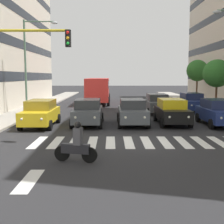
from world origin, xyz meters
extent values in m
plane|color=#262628|center=(0.00, 0.00, 0.00)|extent=(180.00, 180.00, 0.00)
cube|color=silver|center=(-4.05, 0.00, 0.00)|extent=(0.45, 2.80, 0.01)
cube|color=silver|center=(-3.15, 0.00, 0.00)|extent=(0.45, 2.80, 0.01)
cube|color=silver|center=(-2.25, 0.00, 0.00)|extent=(0.45, 2.80, 0.01)
cube|color=silver|center=(-1.35, 0.00, 0.00)|extent=(0.45, 2.80, 0.01)
cube|color=silver|center=(-0.45, 0.00, 0.00)|extent=(0.45, 2.80, 0.01)
cube|color=silver|center=(0.45, 0.00, 0.00)|extent=(0.45, 2.80, 0.01)
cube|color=silver|center=(1.35, 0.00, 0.00)|extent=(0.45, 2.80, 0.01)
cube|color=silver|center=(2.25, 0.00, 0.00)|extent=(0.45, 2.80, 0.01)
cube|color=silver|center=(3.15, 0.00, 0.00)|extent=(0.45, 2.80, 0.01)
cube|color=silver|center=(4.05, 0.00, 0.00)|extent=(0.45, 2.80, 0.01)
cube|color=silver|center=(4.95, 0.00, 0.00)|extent=(0.45, 2.80, 0.01)
cube|color=silver|center=(3.88, 5.50, 0.00)|extent=(0.50, 2.20, 0.01)
cube|color=navy|center=(-5.77, -5.12, 0.72)|extent=(1.80, 4.40, 0.80)
cube|color=#1D2547|center=(-5.77, -5.32, 1.42)|extent=(1.58, 2.46, 0.60)
cylinder|color=black|center=(-4.87, -3.67, 0.32)|extent=(0.22, 0.64, 0.64)
cylinder|color=black|center=(-6.67, -6.58, 0.32)|extent=(0.22, 0.64, 0.64)
cylinder|color=black|center=(-4.87, -6.58, 0.32)|extent=(0.22, 0.64, 0.64)
sphere|color=white|center=(-5.19, -2.97, 0.80)|extent=(0.18, 0.18, 0.18)
cube|color=black|center=(-2.79, -5.55, 0.72)|extent=(1.80, 4.40, 0.80)
cube|color=yellow|center=(-2.79, -5.75, 1.42)|extent=(1.58, 2.46, 0.60)
cylinder|color=black|center=(-3.69, -4.10, 0.32)|extent=(0.22, 0.64, 0.64)
cylinder|color=black|center=(-1.89, -4.10, 0.32)|extent=(0.22, 0.64, 0.64)
cylinder|color=black|center=(-3.69, -7.00, 0.32)|extent=(0.22, 0.64, 0.64)
cylinder|color=black|center=(-1.89, -7.00, 0.32)|extent=(0.22, 0.64, 0.64)
sphere|color=white|center=(-3.37, -3.40, 0.80)|extent=(0.18, 0.18, 0.18)
sphere|color=white|center=(-2.21, -3.40, 0.80)|extent=(0.18, 0.18, 0.18)
cube|color=#474C51|center=(-0.11, -5.38, 0.72)|extent=(1.80, 4.40, 0.80)
cube|color=#343639|center=(-0.11, -5.58, 1.42)|extent=(1.58, 2.46, 0.60)
cylinder|color=black|center=(-1.01, -3.92, 0.32)|extent=(0.22, 0.64, 0.64)
cylinder|color=black|center=(0.79, -3.92, 0.32)|extent=(0.22, 0.64, 0.64)
cylinder|color=black|center=(-1.01, -6.83, 0.32)|extent=(0.22, 0.64, 0.64)
cylinder|color=black|center=(0.79, -6.83, 0.32)|extent=(0.22, 0.64, 0.64)
sphere|color=white|center=(-0.69, -3.23, 0.80)|extent=(0.18, 0.18, 0.18)
sphere|color=white|center=(0.47, -3.23, 0.80)|extent=(0.18, 0.18, 0.18)
cube|color=#474C51|center=(2.88, -5.34, 0.72)|extent=(1.80, 4.40, 0.80)
cube|color=#343639|center=(2.88, -5.54, 1.42)|extent=(1.58, 2.46, 0.60)
cylinder|color=black|center=(1.98, -3.88, 0.32)|extent=(0.22, 0.64, 0.64)
cylinder|color=black|center=(3.78, -3.88, 0.32)|extent=(0.22, 0.64, 0.64)
cylinder|color=black|center=(1.98, -6.79, 0.32)|extent=(0.22, 0.64, 0.64)
cylinder|color=black|center=(3.78, -6.79, 0.32)|extent=(0.22, 0.64, 0.64)
sphere|color=white|center=(2.30, -3.19, 0.80)|extent=(0.18, 0.18, 0.18)
sphere|color=white|center=(3.46, -3.19, 0.80)|extent=(0.18, 0.18, 0.18)
cube|color=gold|center=(5.90, -4.68, 0.72)|extent=(1.80, 4.40, 0.80)
cube|color=olive|center=(5.90, -4.88, 1.42)|extent=(1.58, 2.46, 0.60)
cylinder|color=black|center=(5.00, -3.22, 0.32)|extent=(0.22, 0.64, 0.64)
cylinder|color=black|center=(6.80, -3.22, 0.32)|extent=(0.22, 0.64, 0.64)
cylinder|color=black|center=(5.00, -6.13, 0.32)|extent=(0.22, 0.64, 0.64)
cylinder|color=black|center=(6.80, -6.13, 0.32)|extent=(0.22, 0.64, 0.64)
sphere|color=white|center=(5.33, -2.53, 0.80)|extent=(0.18, 0.18, 0.18)
sphere|color=white|center=(6.48, -2.53, 0.80)|extent=(0.18, 0.18, 0.18)
cube|color=#474C51|center=(-2.71, -11.50, 0.72)|extent=(1.80, 4.40, 0.80)
cube|color=#343639|center=(-2.71, -11.70, 1.42)|extent=(1.58, 2.46, 0.60)
cylinder|color=black|center=(-3.61, -10.05, 0.32)|extent=(0.22, 0.64, 0.64)
cylinder|color=black|center=(-1.81, -10.05, 0.32)|extent=(0.22, 0.64, 0.64)
cylinder|color=black|center=(-3.61, -12.95, 0.32)|extent=(0.22, 0.64, 0.64)
cylinder|color=black|center=(-1.81, -12.95, 0.32)|extent=(0.22, 0.64, 0.64)
sphere|color=white|center=(-3.28, -9.35, 0.80)|extent=(0.18, 0.18, 0.18)
sphere|color=white|center=(-2.13, -9.35, 0.80)|extent=(0.18, 0.18, 0.18)
cube|color=navy|center=(-6.10, -12.89, 0.72)|extent=(1.80, 4.40, 0.80)
cube|color=#1D2547|center=(-6.10, -13.09, 1.42)|extent=(1.58, 2.46, 0.60)
cylinder|color=black|center=(-7.00, -11.44, 0.32)|extent=(0.22, 0.64, 0.64)
cylinder|color=black|center=(-5.20, -11.44, 0.32)|extent=(0.22, 0.64, 0.64)
cylinder|color=black|center=(-7.00, -14.35, 0.32)|extent=(0.22, 0.64, 0.64)
cylinder|color=black|center=(-5.20, -14.35, 0.32)|extent=(0.22, 0.64, 0.64)
sphere|color=white|center=(-6.67, -10.74, 0.80)|extent=(0.18, 0.18, 0.18)
sphere|color=white|center=(-5.52, -10.74, 0.80)|extent=(0.18, 0.18, 0.18)
cube|color=red|center=(2.88, -21.65, 1.75)|extent=(2.50, 10.50, 2.50)
cube|color=black|center=(2.88, -21.65, 2.30)|extent=(2.52, 9.87, 0.80)
cylinder|color=black|center=(1.63, -17.98, 0.50)|extent=(0.28, 1.00, 1.00)
cylinder|color=black|center=(4.13, -17.98, 0.50)|extent=(0.28, 1.00, 1.00)
cylinder|color=black|center=(1.63, -24.80, 0.50)|extent=(0.28, 1.00, 1.00)
cylinder|color=black|center=(4.13, -24.80, 0.50)|extent=(0.28, 1.00, 1.00)
cylinder|color=black|center=(3.21, 3.31, 0.30)|extent=(0.61, 0.23, 0.60)
cylinder|color=black|center=(2.13, 3.55, 0.30)|extent=(0.61, 0.23, 0.60)
cube|color=#232328|center=(2.67, 3.43, 0.52)|extent=(1.13, 0.48, 0.36)
cube|color=#4C4C51|center=(2.57, 3.45, 1.00)|extent=(0.35, 0.41, 0.64)
sphere|color=black|center=(2.57, 3.45, 1.44)|extent=(0.26, 0.26, 0.26)
cylinder|color=#AD991E|center=(5.31, 0.70, 5.30)|extent=(4.10, 0.12, 0.12)
cube|color=black|center=(3.26, 0.70, 4.95)|extent=(0.24, 0.28, 0.76)
sphere|color=red|center=(3.26, 0.85, 5.19)|extent=(0.14, 0.14, 0.14)
sphere|color=orange|center=(3.26, 0.85, 4.95)|extent=(0.14, 0.14, 0.14)
sphere|color=green|center=(3.26, 0.85, 4.71)|extent=(0.14, 0.14, 0.14)
ellipsoid|color=#B7BCC1|center=(-5.19, -4.38, 7.16)|extent=(0.56, 0.28, 0.20)
cylinder|color=#4C6B56|center=(8.36, -10.29, 3.97)|extent=(0.16, 0.16, 7.64)
cylinder|color=#4C6B56|center=(7.14, -10.29, 7.64)|extent=(2.45, 0.10, 0.10)
ellipsoid|color=#B7BCC1|center=(5.91, -10.29, 7.54)|extent=(0.56, 0.28, 0.20)
cylinder|color=#513823|center=(-8.79, -14.24, 1.44)|extent=(0.20, 0.20, 2.58)
sphere|color=#2D6B28|center=(-8.79, -14.24, 3.53)|extent=(2.66, 2.66, 2.66)
cylinder|color=#513823|center=(-9.11, -21.96, 1.66)|extent=(0.20, 0.20, 3.02)
sphere|color=#2D6B28|center=(-9.11, -21.96, 3.94)|extent=(2.58, 2.58, 2.58)
camera|label=1|loc=(1.31, 14.55, 3.25)|focal=48.05mm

